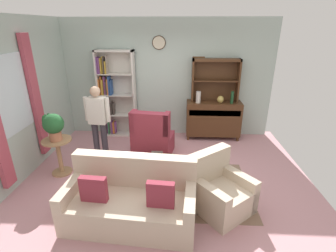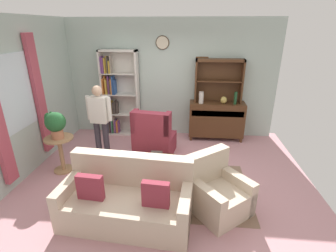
{
  "view_description": "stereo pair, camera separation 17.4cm",
  "coord_description": "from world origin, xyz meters",
  "px_view_note": "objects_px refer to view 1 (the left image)",
  "views": [
    {
      "loc": [
        0.32,
        -3.93,
        2.61
      ],
      "look_at": [
        0.1,
        0.2,
        0.95
      ],
      "focal_mm": 26.77,
      "sensor_mm": 36.0,
      "label": 1
    },
    {
      "loc": [
        0.49,
        -3.92,
        2.61
      ],
      "look_at": [
        0.1,
        0.2,
        0.95
      ],
      "focal_mm": 26.77,
      "sensor_mm": 36.0,
      "label": 2
    }
  ],
  "objects_px": {
    "bookshelf": "(114,96)",
    "armchair_floral": "(219,192)",
    "sideboard_hutch": "(216,74)",
    "coffee_table": "(152,163)",
    "plant_stand": "(59,153)",
    "vase_round": "(220,99)",
    "couch_floral": "(131,201)",
    "bottle_wine": "(232,97)",
    "potted_plant_large": "(53,125)",
    "book_stack": "(157,155)",
    "person_reading": "(98,119)",
    "sideboard": "(213,118)",
    "vase_tall": "(198,97)",
    "wingback_chair": "(153,139)"
  },
  "relations": [
    {
      "from": "sideboard_hutch",
      "to": "coffee_table",
      "type": "bearing_deg",
      "value": -122.21
    },
    {
      "from": "sideboard",
      "to": "vase_round",
      "type": "xyz_separation_m",
      "value": [
        0.13,
        -0.07,
        0.5
      ]
    },
    {
      "from": "armchair_floral",
      "to": "potted_plant_large",
      "type": "height_order",
      "value": "potted_plant_large"
    },
    {
      "from": "vase_tall",
      "to": "sideboard_hutch",
      "type": "bearing_deg",
      "value": 25.89
    },
    {
      "from": "sideboard_hutch",
      "to": "plant_stand",
      "type": "height_order",
      "value": "sideboard_hutch"
    },
    {
      "from": "plant_stand",
      "to": "book_stack",
      "type": "xyz_separation_m",
      "value": [
        1.84,
        -0.06,
        0.04
      ]
    },
    {
      "from": "bottle_wine",
      "to": "potted_plant_large",
      "type": "xyz_separation_m",
      "value": [
        -3.43,
        -1.72,
        -0.08
      ]
    },
    {
      "from": "bookshelf",
      "to": "armchair_floral",
      "type": "bearing_deg",
      "value": -50.28
    },
    {
      "from": "wingback_chair",
      "to": "bottle_wine",
      "type": "bearing_deg",
      "value": 28.09
    },
    {
      "from": "vase_tall",
      "to": "wingback_chair",
      "type": "bearing_deg",
      "value": -136.04
    },
    {
      "from": "bookshelf",
      "to": "plant_stand",
      "type": "bearing_deg",
      "value": -107.55
    },
    {
      "from": "coffee_table",
      "to": "sideboard",
      "type": "bearing_deg",
      "value": 56.37
    },
    {
      "from": "person_reading",
      "to": "coffee_table",
      "type": "height_order",
      "value": "person_reading"
    },
    {
      "from": "armchair_floral",
      "to": "potted_plant_large",
      "type": "xyz_separation_m",
      "value": [
        -2.85,
        0.82,
        0.7
      ]
    },
    {
      "from": "sideboard",
      "to": "wingback_chair",
      "type": "distance_m",
      "value": 1.73
    },
    {
      "from": "bookshelf",
      "to": "coffee_table",
      "type": "bearing_deg",
      "value": -60.53
    },
    {
      "from": "vase_round",
      "to": "plant_stand",
      "type": "height_order",
      "value": "vase_round"
    },
    {
      "from": "bottle_wine",
      "to": "potted_plant_large",
      "type": "bearing_deg",
      "value": -153.35
    },
    {
      "from": "couch_floral",
      "to": "person_reading",
      "type": "distance_m",
      "value": 2.03
    },
    {
      "from": "sideboard_hutch",
      "to": "couch_floral",
      "type": "xyz_separation_m",
      "value": [
        -1.47,
        -3.05,
        -1.25
      ]
    },
    {
      "from": "person_reading",
      "to": "book_stack",
      "type": "height_order",
      "value": "person_reading"
    },
    {
      "from": "person_reading",
      "to": "plant_stand",
      "type": "bearing_deg",
      "value": -138.65
    },
    {
      "from": "couch_floral",
      "to": "armchair_floral",
      "type": "height_order",
      "value": "couch_floral"
    },
    {
      "from": "vase_round",
      "to": "coffee_table",
      "type": "bearing_deg",
      "value": -127.15
    },
    {
      "from": "vase_tall",
      "to": "couch_floral",
      "type": "relative_size",
      "value": 0.15
    },
    {
      "from": "couch_floral",
      "to": "book_stack",
      "type": "xyz_separation_m",
      "value": [
        0.27,
        1.1,
        0.15
      ]
    },
    {
      "from": "bookshelf",
      "to": "potted_plant_large",
      "type": "height_order",
      "value": "bookshelf"
    },
    {
      "from": "vase_round",
      "to": "plant_stand",
      "type": "xyz_separation_m",
      "value": [
        -3.17,
        -1.72,
        -0.58
      ]
    },
    {
      "from": "couch_floral",
      "to": "person_reading",
      "type": "height_order",
      "value": "person_reading"
    },
    {
      "from": "sideboard",
      "to": "potted_plant_large",
      "type": "relative_size",
      "value": 2.62
    },
    {
      "from": "bottle_wine",
      "to": "coffee_table",
      "type": "relative_size",
      "value": 0.36
    },
    {
      "from": "potted_plant_large",
      "to": "book_stack",
      "type": "xyz_separation_m",
      "value": [
        1.84,
        -0.04,
        -0.52
      ]
    },
    {
      "from": "wingback_chair",
      "to": "plant_stand",
      "type": "distance_m",
      "value": 1.83
    },
    {
      "from": "vase_round",
      "to": "bookshelf",
      "type": "bearing_deg",
      "value": 176.67
    },
    {
      "from": "sideboard",
      "to": "sideboard_hutch",
      "type": "xyz_separation_m",
      "value": [
        0.0,
        0.11,
        1.05
      ]
    },
    {
      "from": "sideboard",
      "to": "wingback_chair",
      "type": "xyz_separation_m",
      "value": [
        -1.38,
        -1.03,
        -0.13
      ]
    },
    {
      "from": "sideboard",
      "to": "person_reading",
      "type": "height_order",
      "value": "person_reading"
    },
    {
      "from": "couch_floral",
      "to": "potted_plant_large",
      "type": "height_order",
      "value": "potted_plant_large"
    },
    {
      "from": "sideboard",
      "to": "vase_round",
      "type": "distance_m",
      "value": 0.52
    },
    {
      "from": "sideboard",
      "to": "sideboard_hutch",
      "type": "relative_size",
      "value": 1.18
    },
    {
      "from": "vase_round",
      "to": "book_stack",
      "type": "height_order",
      "value": "vase_round"
    },
    {
      "from": "vase_round",
      "to": "couch_floral",
      "type": "distance_m",
      "value": 3.36
    },
    {
      "from": "bottle_wine",
      "to": "plant_stand",
      "type": "bearing_deg",
      "value": -153.59
    },
    {
      "from": "sideboard",
      "to": "bottle_wine",
      "type": "relative_size",
      "value": 4.48
    },
    {
      "from": "sideboard_hutch",
      "to": "bottle_wine",
      "type": "distance_m",
      "value": 0.66
    },
    {
      "from": "vase_round",
      "to": "wingback_chair",
      "type": "relative_size",
      "value": 0.16
    },
    {
      "from": "armchair_floral",
      "to": "wingback_chair",
      "type": "relative_size",
      "value": 1.03
    },
    {
      "from": "sideboard_hutch",
      "to": "coffee_table",
      "type": "height_order",
      "value": "sideboard_hutch"
    },
    {
      "from": "vase_round",
      "to": "armchair_floral",
      "type": "height_order",
      "value": "vase_round"
    },
    {
      "from": "coffee_table",
      "to": "person_reading",
      "type": "bearing_deg",
      "value": 148.12
    }
  ]
}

